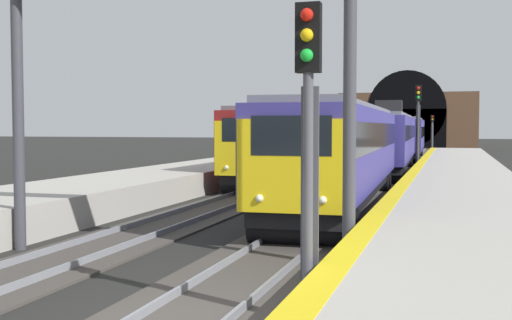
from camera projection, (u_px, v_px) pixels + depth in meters
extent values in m
cube|color=#ADA89E|center=(478.00, 314.00, 9.03)|extent=(112.00, 4.54, 1.03)
cube|color=yellow|center=(333.00, 268.00, 9.58)|extent=(112.00, 0.50, 0.01)
cube|color=gray|center=(144.00, 312.00, 10.49)|extent=(160.00, 0.07, 0.15)
cube|color=gray|center=(229.00, 319.00, 10.08)|extent=(160.00, 0.07, 0.15)
cube|color=navy|center=(342.00, 147.00, 24.86)|extent=(18.50, 3.31, 2.70)
cube|color=black|center=(342.00, 136.00, 24.84)|extent=(17.76, 3.32, 0.94)
cube|color=slate|center=(343.00, 108.00, 24.79)|extent=(17.93, 2.87, 0.20)
cube|color=black|center=(342.00, 187.00, 24.94)|extent=(18.12, 2.96, 0.51)
cylinder|color=black|center=(299.00, 228.00, 16.99)|extent=(0.99, 2.64, 0.93)
cylinder|color=black|center=(311.00, 219.00, 18.72)|extent=(0.99, 2.64, 0.93)
cylinder|color=black|center=(360.00, 182.00, 31.20)|extent=(0.99, 2.64, 0.93)
cylinder|color=black|center=(364.00, 179.00, 32.93)|extent=(0.99, 2.64, 0.93)
cube|color=yellow|center=(291.00, 166.00, 15.95)|extent=(0.19, 2.74, 2.30)
cube|color=black|center=(291.00, 136.00, 15.87)|extent=(0.09, 1.99, 0.97)
sphere|color=#F2EACC|center=(323.00, 200.00, 15.73)|extent=(0.20, 0.20, 0.20)
sphere|color=#F2EACC|center=(259.00, 198.00, 16.14)|extent=(0.20, 0.20, 0.20)
cube|color=navy|center=(388.00, 138.00, 43.06)|extent=(18.50, 3.31, 2.70)
cube|color=black|center=(389.00, 132.00, 43.04)|extent=(17.76, 3.32, 0.86)
cube|color=slate|center=(389.00, 116.00, 42.99)|extent=(17.93, 2.87, 0.20)
cube|color=black|center=(388.00, 161.00, 43.14)|extent=(18.12, 2.96, 0.51)
cylinder|color=black|center=(378.00, 175.00, 35.15)|extent=(0.99, 2.64, 0.93)
cylinder|color=black|center=(380.00, 173.00, 36.88)|extent=(0.99, 2.64, 0.93)
cylinder|color=black|center=(394.00, 161.00, 49.43)|extent=(0.99, 2.64, 0.93)
cylinder|color=black|center=(395.00, 160.00, 51.17)|extent=(0.99, 2.64, 0.93)
cube|color=navy|center=(407.00, 134.00, 61.26)|extent=(18.50, 3.31, 2.70)
cube|color=black|center=(407.00, 132.00, 61.24)|extent=(17.76, 3.32, 0.94)
cube|color=slate|center=(407.00, 119.00, 61.18)|extent=(17.93, 2.87, 0.20)
cube|color=black|center=(407.00, 151.00, 61.34)|extent=(18.12, 2.96, 0.51)
cylinder|color=black|center=(403.00, 158.00, 53.84)|extent=(0.99, 2.64, 0.93)
cylinder|color=black|center=(404.00, 157.00, 55.57)|extent=(0.99, 2.64, 0.93)
cylinder|color=black|center=(409.00, 152.00, 67.13)|extent=(0.99, 2.64, 0.93)
cylinder|color=black|center=(410.00, 151.00, 68.87)|extent=(0.99, 2.64, 0.93)
cube|color=black|center=(389.00, 107.00, 42.96)|extent=(1.34, 1.74, 0.90)
cube|color=maroon|center=(300.00, 139.00, 38.37)|extent=(21.03, 3.00, 2.85)
cube|color=black|center=(300.00, 133.00, 38.35)|extent=(20.19, 3.02, 0.95)
cube|color=slate|center=(300.00, 112.00, 38.29)|extent=(20.40, 2.59, 0.20)
cube|color=black|center=(300.00, 166.00, 38.45)|extent=(20.61, 2.67, 0.50)
cylinder|color=black|center=(250.00, 185.00, 29.37)|extent=(0.93, 2.52, 0.90)
cylinder|color=black|center=(262.00, 182.00, 31.09)|extent=(0.93, 2.52, 0.90)
cylinder|color=black|center=(326.00, 164.00, 45.85)|extent=(0.93, 2.52, 0.90)
cylinder|color=black|center=(331.00, 163.00, 47.56)|extent=(0.93, 2.52, 0.90)
cube|color=yellow|center=(243.00, 148.00, 28.34)|extent=(0.15, 2.62, 2.38)
cube|color=black|center=(243.00, 130.00, 28.25)|extent=(0.07, 1.91, 1.03)
sphere|color=#F2EACC|center=(259.00, 168.00, 28.10)|extent=(0.20, 0.20, 0.20)
sphere|color=#F2EACC|center=(226.00, 168.00, 28.54)|extent=(0.20, 0.20, 0.20)
cube|color=maroon|center=(353.00, 134.00, 59.05)|extent=(21.03, 3.00, 2.85)
cube|color=black|center=(353.00, 129.00, 59.03)|extent=(20.19, 3.02, 0.87)
cube|color=slate|center=(353.00, 117.00, 58.98)|extent=(20.40, 2.59, 0.20)
cube|color=black|center=(353.00, 152.00, 59.14)|extent=(20.61, 2.67, 0.50)
cylinder|color=black|center=(334.00, 161.00, 50.23)|extent=(0.93, 2.52, 0.90)
cylinder|color=black|center=(338.00, 160.00, 51.95)|extent=(0.93, 2.52, 0.90)
cylinder|color=black|center=(365.00, 152.00, 66.36)|extent=(0.93, 2.52, 0.90)
cylinder|color=black|center=(367.00, 152.00, 68.08)|extent=(0.93, 2.52, 0.90)
cube|color=maroon|center=(379.00, 132.00, 79.74)|extent=(21.03, 3.00, 2.85)
cube|color=black|center=(379.00, 128.00, 79.71)|extent=(20.19, 3.02, 0.81)
cube|color=slate|center=(379.00, 120.00, 79.66)|extent=(20.40, 2.59, 0.20)
cube|color=black|center=(379.00, 145.00, 79.82)|extent=(20.61, 2.67, 0.50)
cylinder|color=black|center=(368.00, 151.00, 71.11)|extent=(0.93, 2.52, 0.90)
cylinder|color=black|center=(371.00, 150.00, 72.83)|extent=(0.93, 2.52, 0.90)
cylinder|color=black|center=(385.00, 146.00, 86.85)|extent=(0.93, 2.52, 0.90)
cylinder|color=black|center=(387.00, 146.00, 88.56)|extent=(0.93, 2.52, 0.90)
cube|color=black|center=(353.00, 111.00, 58.95)|extent=(1.32, 1.65, 0.90)
cylinder|color=#4C4C54|center=(308.00, 201.00, 10.06)|extent=(0.16, 0.16, 3.91)
cube|color=black|center=(309.00, 38.00, 9.93)|extent=(0.20, 0.38, 1.05)
cube|color=#4C4C54|center=(310.00, 200.00, 10.19)|extent=(0.04, 0.28, 3.51)
sphere|color=red|center=(307.00, 15.00, 9.79)|extent=(0.20, 0.20, 0.20)
sphere|color=yellow|center=(307.00, 35.00, 9.80)|extent=(0.20, 0.20, 0.20)
sphere|color=green|center=(307.00, 55.00, 9.82)|extent=(0.20, 0.20, 0.20)
cylinder|color=#38383D|center=(418.00, 138.00, 42.74)|extent=(0.16, 0.16, 4.71)
cube|color=black|center=(418.00, 93.00, 42.59)|extent=(0.20, 0.38, 1.05)
cube|color=#38383D|center=(418.00, 138.00, 42.88)|extent=(0.04, 0.28, 4.24)
sphere|color=red|center=(418.00, 88.00, 42.45)|extent=(0.20, 0.20, 0.20)
sphere|color=yellow|center=(418.00, 93.00, 42.47)|extent=(0.20, 0.20, 0.20)
sphere|color=green|center=(418.00, 97.00, 42.48)|extent=(0.20, 0.20, 0.20)
cylinder|color=#4C4C54|center=(432.00, 138.00, 74.51)|extent=(0.16, 0.16, 3.61)
cube|color=black|center=(432.00, 118.00, 74.40)|extent=(0.20, 0.38, 0.75)
cube|color=#4C4C54|center=(432.00, 138.00, 74.64)|extent=(0.04, 0.28, 3.25)
sphere|color=red|center=(432.00, 117.00, 74.27)|extent=(0.20, 0.20, 0.20)
sphere|color=yellow|center=(432.00, 119.00, 74.28)|extent=(0.20, 0.20, 0.20)
cylinder|color=#3F3F47|center=(18.00, 111.00, 16.32)|extent=(0.28, 0.28, 6.95)
cylinder|color=#3F3F47|center=(350.00, 108.00, 13.97)|extent=(0.28, 0.28, 6.95)
cube|color=brown|center=(407.00, 120.00, 95.19)|extent=(2.15, 19.73, 7.96)
cube|color=black|center=(406.00, 128.00, 94.18)|extent=(0.12, 11.05, 5.57)
cylinder|color=black|center=(407.00, 109.00, 94.04)|extent=(0.12, 11.05, 11.05)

